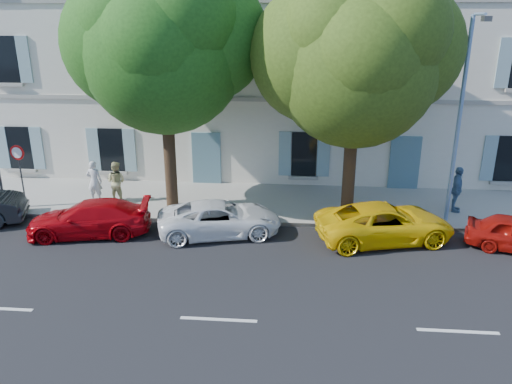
# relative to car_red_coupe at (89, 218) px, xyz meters

# --- Properties ---
(ground) EXTENTS (90.00, 90.00, 0.00)m
(ground) POSITION_rel_car_red_coupe_xyz_m (5.40, -0.89, -0.62)
(ground) COLOR black
(sidewalk) EXTENTS (36.00, 4.50, 0.15)m
(sidewalk) POSITION_rel_car_red_coupe_xyz_m (5.40, 3.56, -0.55)
(sidewalk) COLOR #A09E96
(sidewalk) RESTS_ON ground
(kerb) EXTENTS (36.00, 0.16, 0.16)m
(kerb) POSITION_rel_car_red_coupe_xyz_m (5.40, 1.39, -0.54)
(kerb) COLOR #9E998E
(kerb) RESTS_ON ground
(building) EXTENTS (28.00, 7.00, 12.00)m
(building) POSITION_rel_car_red_coupe_xyz_m (5.40, 9.31, 5.38)
(building) COLOR silver
(building) RESTS_ON ground
(car_red_coupe) EXTENTS (4.52, 2.46, 1.24)m
(car_red_coupe) POSITION_rel_car_red_coupe_xyz_m (0.00, 0.00, 0.00)
(car_red_coupe) COLOR #AB040B
(car_red_coupe) RESTS_ON ground
(car_white_coupe) EXTENTS (4.71, 2.99, 1.21)m
(car_white_coupe) POSITION_rel_car_red_coupe_xyz_m (4.62, 0.43, -0.02)
(car_white_coupe) COLOR white
(car_white_coupe) RESTS_ON ground
(car_yellow_supercar) EXTENTS (5.11, 3.25, 1.31)m
(car_yellow_supercar) POSITION_rel_car_red_coupe_xyz_m (10.37, 0.41, 0.04)
(car_yellow_supercar) COLOR yellow
(car_yellow_supercar) RESTS_ON ground
(tree_left) EXTENTS (6.00, 6.00, 9.30)m
(tree_left) POSITION_rel_car_red_coupe_xyz_m (2.33, 2.70, 5.51)
(tree_left) COLOR #3A2819
(tree_left) RESTS_ON sidewalk
(tree_right) EXTENTS (5.71, 5.71, 8.80)m
(tree_right) POSITION_rel_car_red_coupe_xyz_m (9.22, 1.97, 5.17)
(tree_right) COLOR #3A2819
(tree_right) RESTS_ON sidewalk
(road_sign) EXTENTS (0.59, 0.11, 2.56)m
(road_sign) POSITION_rel_car_red_coupe_xyz_m (-3.51, 2.05, 1.37)
(road_sign) COLOR #383A3D
(road_sign) RESTS_ON sidewalk
(street_lamp) EXTENTS (0.25, 1.56, 7.35)m
(street_lamp) POSITION_rel_car_red_coupe_xyz_m (12.93, 1.95, 3.69)
(street_lamp) COLOR #7293BF
(street_lamp) RESTS_ON sidewalk
(pedestrian_a) EXTENTS (0.63, 0.42, 1.73)m
(pedestrian_a) POSITION_rel_car_red_coupe_xyz_m (-0.95, 2.96, 0.40)
(pedestrian_a) COLOR silver
(pedestrian_a) RESTS_ON sidewalk
(pedestrian_b) EXTENTS (0.93, 0.78, 1.68)m
(pedestrian_b) POSITION_rel_car_red_coupe_xyz_m (-0.07, 3.06, 0.37)
(pedestrian_b) COLOR tan
(pedestrian_b) RESTS_ON sidewalk
(pedestrian_c) EXTENTS (0.73, 1.14, 1.80)m
(pedestrian_c) POSITION_rel_car_red_coupe_xyz_m (13.50, 3.06, 0.43)
(pedestrian_c) COLOR slate
(pedestrian_c) RESTS_ON sidewalk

